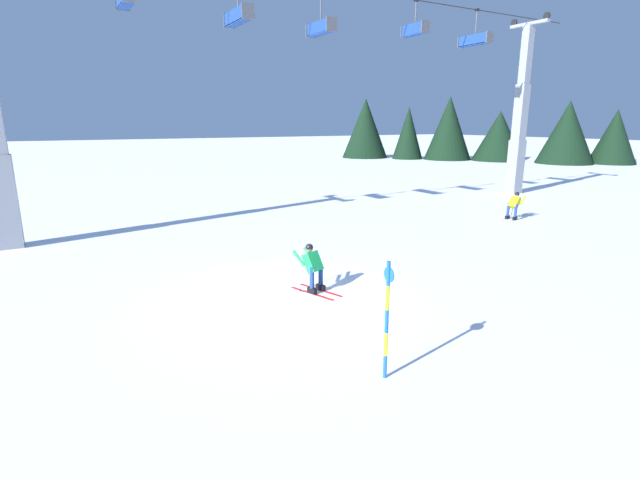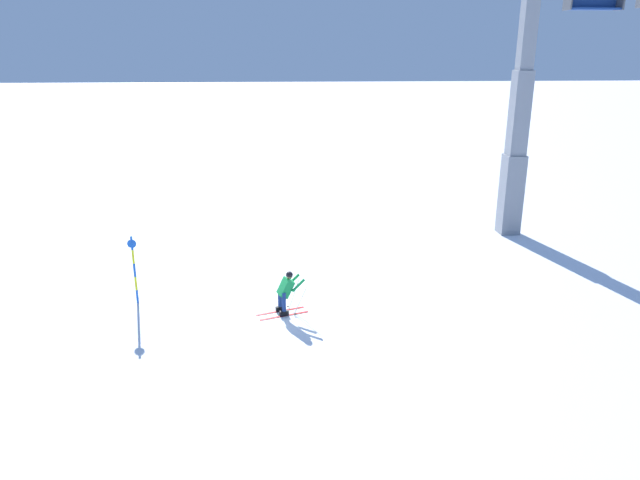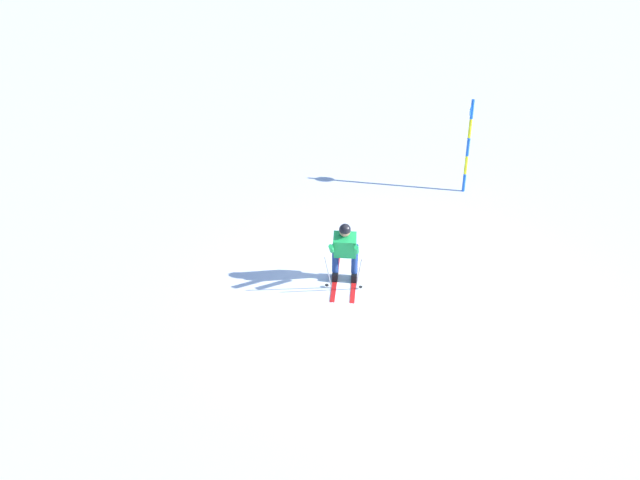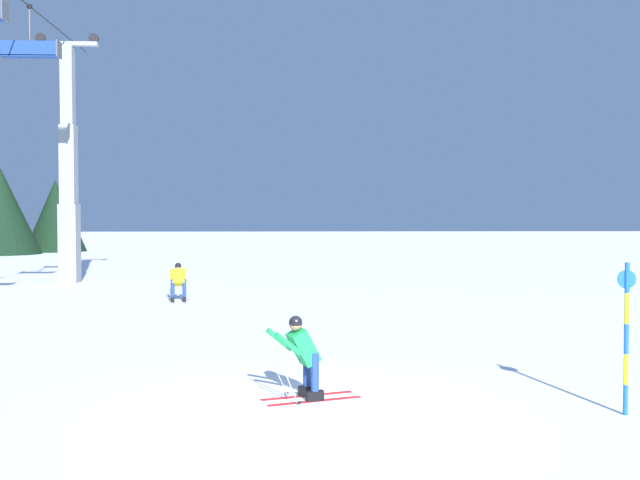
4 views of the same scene
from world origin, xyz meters
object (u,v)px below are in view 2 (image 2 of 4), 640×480
object	(u,v)px
skier_carving_main	(286,290)
lift_tower_near	(518,130)
chairlift_seat_nearest	(593,0)
trail_marker_pole	(134,268)

from	to	relation	value
skier_carving_main	lift_tower_near	xyz separation A→B (m)	(-7.69, 10.04, 3.80)
skier_carving_main	lift_tower_near	world-z (taller)	lift_tower_near
chairlift_seat_nearest	trail_marker_pole	size ratio (longest dim) A/B	0.86
skier_carving_main	chairlift_seat_nearest	size ratio (longest dim) A/B	0.84
lift_tower_near	chairlift_seat_nearest	world-z (taller)	lift_tower_near
skier_carving_main	chairlift_seat_nearest	bearing A→B (deg)	105.53
skier_carving_main	lift_tower_near	bearing A→B (deg)	127.47
skier_carving_main	lift_tower_near	size ratio (longest dim) A/B	0.15
skier_carving_main	trail_marker_pole	bearing A→B (deg)	-102.99
lift_tower_near	trail_marker_pole	world-z (taller)	lift_tower_near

